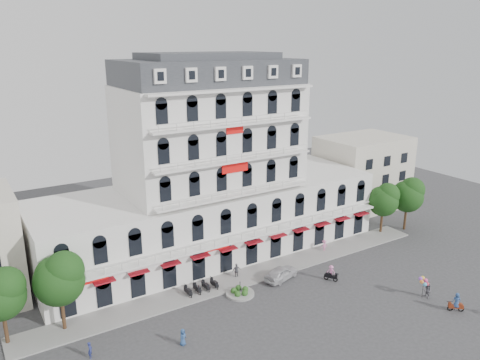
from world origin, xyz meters
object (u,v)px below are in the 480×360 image
object	(u,v)px
parked_car	(281,273)
rider_east	(457,302)
balloon_vendor	(426,287)
rider_center	(331,273)

from	to	relation	value
parked_car	rider_east	world-z (taller)	rider_east
rider_east	parked_car	bearing A→B (deg)	-13.51
balloon_vendor	rider_center	bearing A→B (deg)	126.16
parked_car	balloon_vendor	size ratio (longest dim) A/B	1.93
rider_east	rider_center	distance (m)	13.50
rider_east	balloon_vendor	world-z (taller)	balloon_vendor
parked_car	balloon_vendor	bearing A→B (deg)	-152.19
parked_car	rider_center	xyz separation A→B (m)	(4.72, -3.37, 0.21)
rider_east	balloon_vendor	xyz separation A→B (m)	(-0.40, 3.40, 0.21)
rider_center	balloon_vendor	distance (m)	10.42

